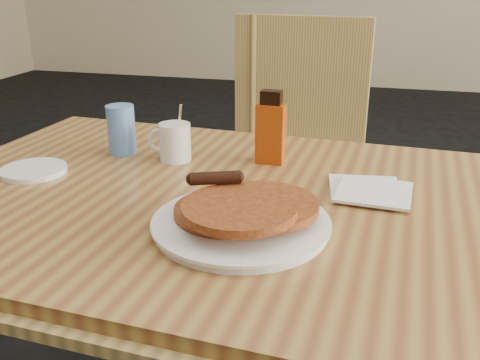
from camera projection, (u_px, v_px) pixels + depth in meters
name	position (u px, v px, depth m)	size (l,w,h in m)	color
main_table	(226.00, 212.00, 1.09)	(1.41, 1.00, 0.75)	olive
chair_main_far	(293.00, 145.00, 1.81)	(0.51, 0.51, 1.03)	tan
pancake_plate	(242.00, 217.00, 0.92)	(0.31, 0.31, 0.09)	white
coffee_mug	(174.00, 141.00, 1.26)	(0.11, 0.07, 0.14)	white
syrup_bottle	(271.00, 130.00, 1.23)	(0.07, 0.04, 0.17)	maroon
napkin_stack	(370.00, 190.00, 1.08)	(0.18, 0.18, 0.01)	white
blue_tumbler	(121.00, 130.00, 1.30)	(0.07, 0.07, 0.12)	#5582C9
side_saucer	(34.00, 170.00, 1.19)	(0.14, 0.14, 0.01)	white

